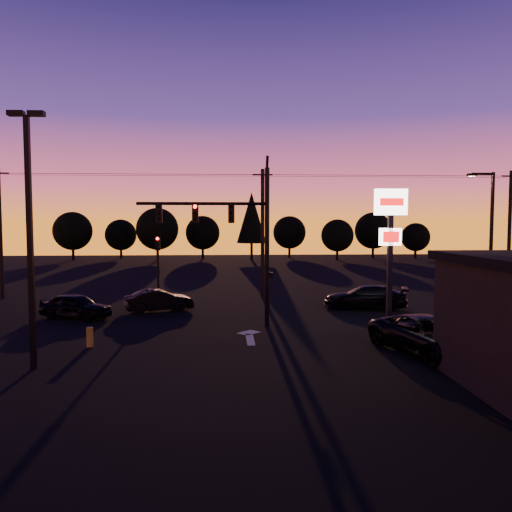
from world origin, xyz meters
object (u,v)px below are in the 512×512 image
(traffic_signal_mast, at_px, (235,229))
(car_right, at_px, (365,297))
(pylon_sign, at_px, (390,230))
(car_left, at_px, (75,306))
(suv_parked, at_px, (429,336))
(car_mid, at_px, (159,300))
(parking_lot_light, at_px, (29,222))
(bollard, at_px, (90,337))
(streetlight, at_px, (490,238))
(secondary_signal, at_px, (158,259))

(traffic_signal_mast, relative_size, car_right, 1.72)
(pylon_sign, xyz_separation_m, car_left, (-15.84, 5.05, -4.23))
(pylon_sign, relative_size, suv_parked, 1.26)
(car_mid, bearing_deg, pylon_sign, -139.07)
(traffic_signal_mast, distance_m, suv_parked, 10.49)
(parking_lot_light, bearing_deg, suv_parked, 4.14)
(bollard, xyz_separation_m, car_right, (14.23, 8.51, 0.30))
(traffic_signal_mast, xyz_separation_m, streetlight, (14.01, 1.51, -0.52))
(car_left, xyz_separation_m, suv_parked, (16.33, -8.46, 0.06))
(traffic_signal_mast, height_order, suv_parked, traffic_signal_mast)
(suv_parked, bearing_deg, car_left, 134.77)
(parking_lot_light, height_order, car_left, parking_lot_light)
(car_mid, bearing_deg, parking_lot_light, 147.59)
(pylon_sign, distance_m, car_left, 17.15)
(car_mid, xyz_separation_m, suv_parked, (12.04, -10.38, 0.10))
(secondary_signal, bearing_deg, suv_parked, -47.00)
(secondary_signal, relative_size, bollard, 5.21)
(suv_parked, bearing_deg, car_mid, 121.38)
(parking_lot_light, bearing_deg, car_left, 97.98)
(pylon_sign, distance_m, streetlight, 8.00)
(traffic_signal_mast, height_order, bollard, traffic_signal_mast)
(pylon_sign, relative_size, streetlight, 0.85)
(streetlight, relative_size, car_right, 1.61)
(streetlight, distance_m, car_left, 23.07)
(traffic_signal_mast, relative_size, streetlight, 1.07)
(streetlight, bearing_deg, parking_lot_light, -158.35)
(secondary_signal, height_order, streetlight, streetlight)
(secondary_signal, height_order, car_right, secondary_signal)
(secondary_signal, relative_size, car_right, 0.87)
(secondary_signal, relative_size, streetlight, 0.54)
(bollard, relative_size, car_right, 0.17)
(secondary_signal, xyz_separation_m, pylon_sign, (12.00, -9.99, 2.05))
(bollard, distance_m, suv_parked, 13.98)
(traffic_signal_mast, distance_m, car_left, 10.05)
(car_mid, relative_size, suv_parked, 0.73)
(parking_lot_light, relative_size, car_left, 2.27)
(secondary_signal, height_order, pylon_sign, pylon_sign)
(pylon_sign, relative_size, bollard, 8.15)
(suv_parked, bearing_deg, streetlight, 31.29)
(traffic_signal_mast, relative_size, car_mid, 2.17)
(bollard, bearing_deg, suv_parked, -8.22)
(pylon_sign, relative_size, car_right, 1.37)
(traffic_signal_mast, height_order, car_right, traffic_signal_mast)
(car_mid, bearing_deg, car_right, -107.36)
(car_left, bearing_deg, streetlight, -70.01)
(pylon_sign, bearing_deg, car_right, 82.78)
(car_left, bearing_deg, bollard, -136.21)
(traffic_signal_mast, height_order, secondary_signal, traffic_signal_mast)
(car_left, distance_m, suv_parked, 18.39)
(pylon_sign, bearing_deg, suv_parked, -81.74)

